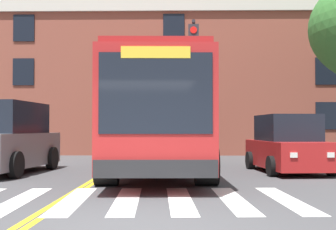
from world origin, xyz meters
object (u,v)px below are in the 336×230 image
(city_bus, at_px, (158,116))
(traffic_light_overhead, at_px, (194,69))
(car_grey_near_lane, at_px, (5,140))
(car_red_far_lane, at_px, (287,146))
(car_black_behind_bus, at_px, (166,135))

(city_bus, height_order, traffic_light_overhead, traffic_light_overhead)
(car_grey_near_lane, height_order, traffic_light_overhead, traffic_light_overhead)
(city_bus, xyz_separation_m, car_grey_near_lane, (-4.76, -0.34, -0.75))
(traffic_light_overhead, bearing_deg, car_red_far_lane, -41.43)
(car_grey_near_lane, relative_size, traffic_light_overhead, 0.92)
(car_grey_near_lane, bearing_deg, traffic_light_overhead, 26.66)
(city_bus, distance_m, traffic_light_overhead, 3.48)
(city_bus, distance_m, car_red_far_lane, 4.23)
(car_red_far_lane, distance_m, traffic_light_overhead, 4.73)
(city_bus, bearing_deg, car_grey_near_lane, -175.91)
(car_black_behind_bus, distance_m, traffic_light_overhead, 7.86)
(city_bus, distance_m, car_grey_near_lane, 4.83)
(car_grey_near_lane, distance_m, car_black_behind_bus, 11.40)
(city_bus, relative_size, car_black_behind_bus, 2.10)
(car_grey_near_lane, xyz_separation_m, car_black_behind_bus, (4.80, 10.34, -0.02))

